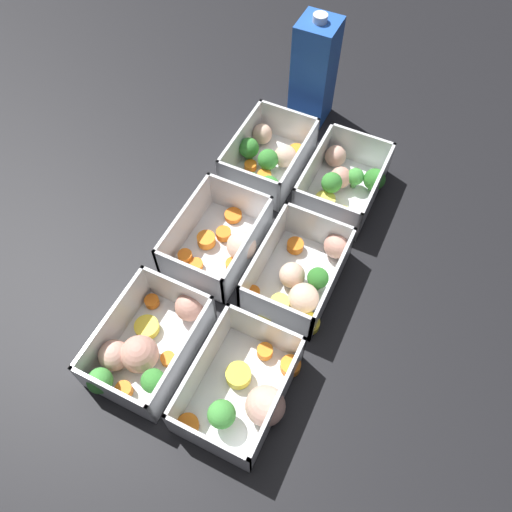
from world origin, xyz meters
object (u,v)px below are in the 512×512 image
container_near_left (245,393)px  container_far_left (146,347)px  juice_carton (314,72)px  container_far_center (222,242)px  container_far_right (268,158)px  container_near_center (302,276)px  container_near_right (344,181)px

container_near_left → container_far_left: (-0.00, 0.15, 0.00)m
container_near_left → container_far_left: size_ratio=0.89×
container_near_left → juice_carton: (0.54, 0.13, 0.07)m
container_far_center → container_far_right: bearing=3.0°
container_near_left → container_near_center: 0.19m
container_far_center → juice_carton: 0.35m
container_far_left → container_far_center: size_ratio=1.13×
container_near_center → container_near_right: size_ratio=1.10×
juice_carton → container_near_left: bearing=-166.1°
container_near_right → container_far_left: same height
container_near_right → container_far_right: same height
container_far_left → container_far_center: 0.20m
container_far_right → container_far_left: bearing=179.9°
container_near_left → juice_carton: 0.56m
container_far_left → container_near_right: bearing=-19.2°
container_near_center → container_far_center: size_ratio=1.10×
container_near_left → container_far_left: same height
container_far_center → container_far_right: same height
container_near_center → container_near_right: (0.20, 0.01, 0.00)m
container_near_left → juice_carton: juice_carton is taller
container_near_center → juice_carton: bearing=20.6°
container_near_center → container_far_center: (0.00, 0.14, -0.00)m
container_far_left → container_far_center: same height
container_near_left → container_near_center: bearing=0.7°
container_near_right → container_far_center: 0.23m
container_near_right → container_far_left: 0.42m
container_near_left → container_far_right: size_ratio=1.01×
container_far_right → juice_carton: 0.17m
container_near_left → container_far_center: size_ratio=1.01×
container_far_right → container_near_right: bearing=-86.4°
container_far_left → container_far_right: (0.39, -0.00, -0.00)m
container_far_left → container_far_right: 0.39m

